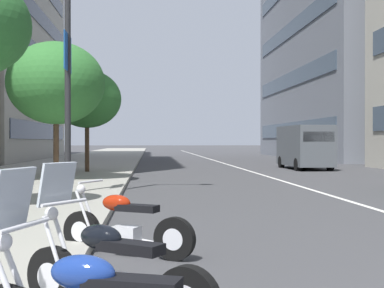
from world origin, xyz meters
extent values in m
cube|color=gray|center=(30.00, 10.53, 0.07)|extent=(160.00, 8.24, 0.15)
cube|color=silver|center=(35.00, 0.00, 0.00)|extent=(110.00, 0.16, 0.01)
cube|color=black|center=(-0.01, 5.65, 0.73)|extent=(0.41, 0.68, 0.10)
ellipsoid|color=navy|center=(0.10, 5.98, 0.79)|extent=(0.37, 0.51, 0.24)
cylinder|color=silver|center=(0.33, 6.44, 0.64)|extent=(0.14, 0.31, 0.64)
cylinder|color=silver|center=(0.24, 6.39, 1.09)|extent=(0.58, 0.22, 0.04)
sphere|color=silver|center=(0.30, 6.56, 0.97)|extent=(0.14, 0.14, 0.14)
cube|color=#B2BCC6|center=(0.27, 6.49, 1.27)|extent=(0.46, 0.25, 0.44)
cylinder|color=black|center=(1.92, 6.51, 0.31)|extent=(0.45, 0.57, 0.61)
cylinder|color=silver|center=(1.92, 6.51, 0.31)|extent=(0.28, 0.33, 0.31)
cube|color=black|center=(1.36, 5.71, 0.71)|extent=(0.55, 0.65, 0.10)
ellipsoid|color=black|center=(1.56, 6.00, 0.77)|extent=(0.46, 0.51, 0.24)
cylinder|color=silver|center=(1.82, 6.48, 0.61)|extent=(0.22, 0.28, 0.64)
cylinder|color=silver|center=(1.93, 6.40, 0.61)|extent=(0.22, 0.28, 0.64)
cylinder|color=silver|center=(1.83, 6.38, 1.07)|extent=(0.51, 0.37, 0.04)
sphere|color=silver|center=(1.93, 6.53, 0.95)|extent=(0.14, 0.14, 0.14)
cube|color=#B2BCC6|center=(1.89, 6.46, 1.25)|extent=(0.43, 0.35, 0.44)
cylinder|color=black|center=(4.64, 6.57, 0.31)|extent=(0.40, 0.59, 0.61)
cylinder|color=silver|center=(4.64, 6.57, 0.31)|extent=(0.26, 0.33, 0.31)
cylinder|color=black|center=(3.89, 5.19, 0.31)|extent=(0.40, 0.59, 0.61)
cylinder|color=silver|center=(3.89, 5.19, 0.31)|extent=(0.26, 0.33, 0.31)
cube|color=silver|center=(4.26, 5.88, 0.29)|extent=(0.41, 0.46, 0.28)
cube|color=black|center=(4.18, 5.72, 0.71)|extent=(0.50, 0.67, 0.10)
ellipsoid|color=#991E0A|center=(4.34, 6.03, 0.77)|extent=(0.43, 0.52, 0.24)
cylinder|color=silver|center=(4.54, 6.53, 0.61)|extent=(0.19, 0.30, 0.64)
cylinder|color=silver|center=(4.66, 6.46, 0.61)|extent=(0.19, 0.30, 0.64)
cylinder|color=silver|center=(4.56, 6.43, 1.07)|extent=(0.54, 0.32, 0.04)
sphere|color=silver|center=(4.65, 6.58, 0.95)|extent=(0.14, 0.14, 0.14)
cylinder|color=silver|center=(4.25, 5.57, 0.18)|extent=(0.41, 0.65, 0.16)
cube|color=#4C5156|center=(27.22, -3.67, 1.40)|extent=(5.21, 2.13, 2.36)
cube|color=black|center=(24.64, -3.69, 1.92)|extent=(0.06, 1.75, 0.56)
cylinder|color=black|center=(28.97, -2.71, 0.36)|extent=(0.72, 0.27, 0.72)
cylinder|color=black|center=(28.99, -4.59, 0.36)|extent=(0.72, 0.27, 0.72)
cylinder|color=black|center=(25.44, -2.74, 0.36)|extent=(0.72, 0.27, 0.72)
cylinder|color=black|center=(25.46, -4.63, 0.36)|extent=(0.72, 0.27, 0.72)
cylinder|color=#232326|center=(12.20, 7.95, 4.26)|extent=(0.18, 0.18, 8.22)
cube|color=#194C99|center=(11.85, 7.95, 4.28)|extent=(0.56, 0.03, 1.10)
cube|color=#194C99|center=(12.55, 7.95, 4.28)|extent=(0.56, 0.03, 1.10)
cylinder|color=#473323|center=(17.70, 9.25, 1.34)|extent=(0.22, 0.22, 2.38)
ellipsoid|color=#2D6B2D|center=(17.70, 9.25, 3.98)|extent=(3.84, 3.84, 3.27)
cylinder|color=#473323|center=(23.11, 8.68, 1.33)|extent=(0.22, 0.22, 2.36)
ellipsoid|color=#2D6B2D|center=(23.11, 8.68, 3.79)|extent=(3.41, 3.41, 2.90)
cube|color=#384756|center=(47.71, -8.37, 2.79)|extent=(25.77, 0.08, 1.50)
cube|color=#384756|center=(47.71, -8.37, 7.78)|extent=(25.77, 0.08, 1.50)
cube|color=#384756|center=(47.71, -8.37, 12.77)|extent=(25.77, 0.08, 1.50)
cube|color=#232D3D|center=(46.64, 15.61, 2.61)|extent=(22.78, 0.08, 1.50)
cube|color=#232D3D|center=(46.64, 15.61, 6.11)|extent=(22.78, 0.08, 1.50)
cube|color=#232D3D|center=(46.64, 15.61, 9.61)|extent=(22.78, 0.08, 1.50)
cube|color=#232D3D|center=(46.64, 15.61, 13.11)|extent=(22.78, 0.08, 1.50)
camera|label=1|loc=(-3.45, 5.53, 1.68)|focal=49.09mm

